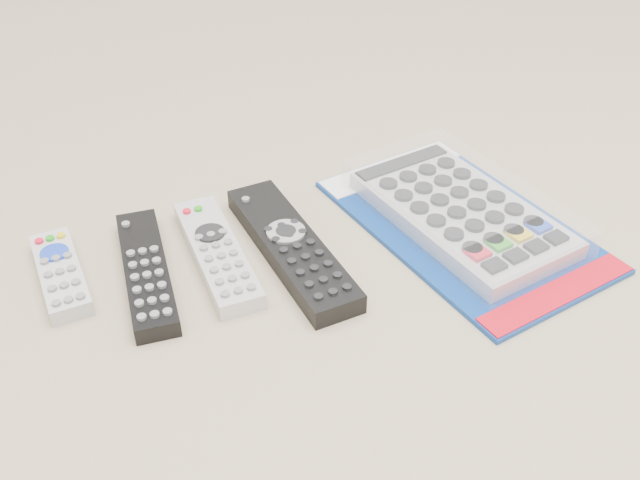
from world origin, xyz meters
name	(u,v)px	position (x,y,z in m)	size (l,w,h in m)	color
remote_small_grey	(60,273)	(-0.22, 0.07, 0.01)	(0.05, 0.14, 0.02)	#A7A7A9
remote_slim_black	(146,271)	(-0.14, 0.04, 0.01)	(0.06, 0.19, 0.02)	black
remote_silver_dvd	(217,253)	(-0.07, 0.05, 0.01)	(0.05, 0.19, 0.02)	#B9B9BE
remote_large_black	(291,247)	(0.01, 0.02, 0.01)	(0.07, 0.23, 0.03)	black
jumbo_remote_packaged	(461,211)	(0.20, 0.01, 0.02)	(0.24, 0.34, 0.04)	navy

